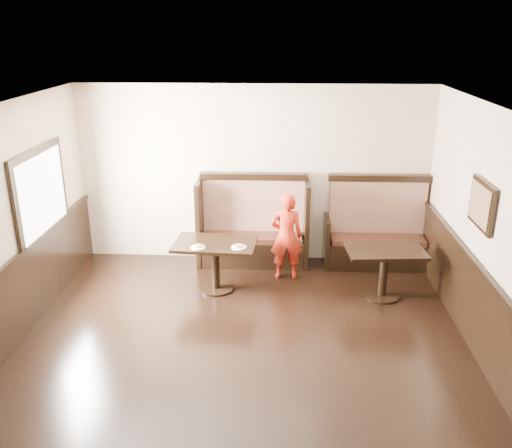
# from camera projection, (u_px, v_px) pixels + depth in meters

# --- Properties ---
(ground) EXTENTS (7.00, 7.00, 0.00)m
(ground) POSITION_uv_depth(u_px,v_px,m) (237.00, 389.00, 5.71)
(ground) COLOR black
(ground) RESTS_ON ground
(room_shell) EXTENTS (7.00, 7.00, 7.00)m
(room_shell) POSITION_uv_depth(u_px,v_px,m) (211.00, 319.00, 5.76)
(room_shell) COLOR tan
(room_shell) RESTS_ON ground
(booth_main) EXTENTS (1.75, 0.72, 1.45)m
(booth_main) POSITION_uv_depth(u_px,v_px,m) (253.00, 231.00, 8.62)
(booth_main) COLOR black
(booth_main) RESTS_ON ground
(booth_neighbor) EXTENTS (1.65, 0.72, 1.45)m
(booth_neighbor) POSITION_uv_depth(u_px,v_px,m) (376.00, 236.00, 8.55)
(booth_neighbor) COLOR black
(booth_neighbor) RESTS_ON ground
(table_main) EXTENTS (1.20, 0.80, 0.73)m
(table_main) POSITION_uv_depth(u_px,v_px,m) (215.00, 254.00, 7.69)
(table_main) COLOR black
(table_main) RESTS_ON ground
(table_neighbor) EXTENTS (1.10, 0.77, 0.73)m
(table_neighbor) POSITION_uv_depth(u_px,v_px,m) (384.00, 261.00, 7.48)
(table_neighbor) COLOR black
(table_neighbor) RESTS_ON ground
(child) EXTENTS (0.51, 0.35, 1.33)m
(child) POSITION_uv_depth(u_px,v_px,m) (286.00, 236.00, 8.04)
(child) COLOR #B52413
(child) RESTS_ON ground
(pizza_plate_left) EXTENTS (0.21, 0.21, 0.04)m
(pizza_plate_left) POSITION_uv_depth(u_px,v_px,m) (198.00, 247.00, 7.45)
(pizza_plate_left) COLOR white
(pizza_plate_left) RESTS_ON table_main
(pizza_plate_right) EXTENTS (0.21, 0.21, 0.04)m
(pizza_plate_right) POSITION_uv_depth(u_px,v_px,m) (239.00, 247.00, 7.45)
(pizza_plate_right) COLOR white
(pizza_plate_right) RESTS_ON table_main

